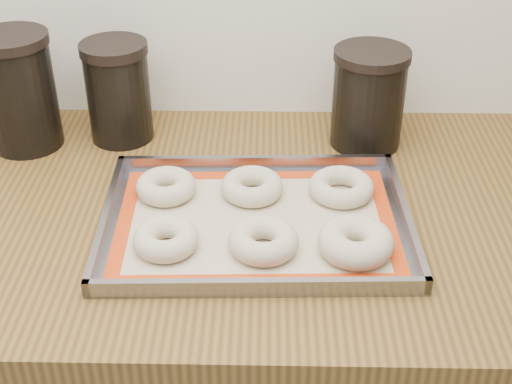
{
  "coord_description": "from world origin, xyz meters",
  "views": [
    {
      "loc": [
        0.19,
        0.74,
        1.53
      ],
      "look_at": [
        0.18,
        1.62,
        0.96
      ],
      "focal_mm": 50.0,
      "sensor_mm": 36.0,
      "label": 1
    }
  ],
  "objects_px": {
    "bagel_back_right": "(341,187)",
    "bagel_front_right": "(356,242)",
    "canister_right": "(368,98)",
    "bagel_front_left": "(166,239)",
    "bagel_back_mid": "(252,186)",
    "canister_mid": "(118,91)",
    "baking_tray": "(256,221)",
    "bagel_front_mid": "(264,241)",
    "bagel_back_left": "(166,186)",
    "canister_left": "(19,91)"
  },
  "relations": [
    {
      "from": "bagel_front_mid",
      "to": "canister_right",
      "type": "relative_size",
      "value": 0.57
    },
    {
      "from": "bagel_back_left",
      "to": "canister_mid",
      "type": "xyz_separation_m",
      "value": [
        -0.11,
        0.2,
        0.07
      ]
    },
    {
      "from": "canister_right",
      "to": "bagel_back_right",
      "type": "bearing_deg",
      "value": -107.47
    },
    {
      "from": "baking_tray",
      "to": "canister_mid",
      "type": "height_order",
      "value": "canister_mid"
    },
    {
      "from": "bagel_front_left",
      "to": "bagel_back_left",
      "type": "height_order",
      "value": "same"
    },
    {
      "from": "canister_mid",
      "to": "bagel_front_left",
      "type": "bearing_deg",
      "value": -70.15
    },
    {
      "from": "bagel_back_mid",
      "to": "canister_mid",
      "type": "distance_m",
      "value": 0.32
    },
    {
      "from": "bagel_back_left",
      "to": "canister_left",
      "type": "xyz_separation_m",
      "value": [
        -0.27,
        0.17,
        0.08
      ]
    },
    {
      "from": "bagel_front_mid",
      "to": "bagel_back_right",
      "type": "bearing_deg",
      "value": 50.03
    },
    {
      "from": "bagel_front_mid",
      "to": "canister_mid",
      "type": "height_order",
      "value": "canister_mid"
    },
    {
      "from": "baking_tray",
      "to": "bagel_back_left",
      "type": "distance_m",
      "value": 0.16
    },
    {
      "from": "baking_tray",
      "to": "bagel_front_mid",
      "type": "bearing_deg",
      "value": -80.01
    },
    {
      "from": "bagel_back_right",
      "to": "bagel_front_right",
      "type": "bearing_deg",
      "value": -87.05
    },
    {
      "from": "bagel_back_mid",
      "to": "canister_mid",
      "type": "relative_size",
      "value": 0.54
    },
    {
      "from": "bagel_front_right",
      "to": "canister_right",
      "type": "relative_size",
      "value": 0.61
    },
    {
      "from": "baking_tray",
      "to": "bagel_front_mid",
      "type": "height_order",
      "value": "bagel_front_mid"
    },
    {
      "from": "bagel_front_right",
      "to": "bagel_back_right",
      "type": "xyz_separation_m",
      "value": [
        -0.01,
        0.15,
        -0.0
      ]
    },
    {
      "from": "canister_mid",
      "to": "baking_tray",
      "type": "bearing_deg",
      "value": -47.58
    },
    {
      "from": "canister_left",
      "to": "canister_mid",
      "type": "distance_m",
      "value": 0.17
    },
    {
      "from": "bagel_front_left",
      "to": "bagel_back_left",
      "type": "bearing_deg",
      "value": 97.1
    },
    {
      "from": "bagel_front_left",
      "to": "bagel_front_mid",
      "type": "xyz_separation_m",
      "value": [
        0.14,
        -0.0,
        0.0
      ]
    },
    {
      "from": "bagel_front_right",
      "to": "canister_left",
      "type": "relative_size",
      "value": 0.52
    },
    {
      "from": "canister_mid",
      "to": "bagel_back_right",
      "type": "bearing_deg",
      "value": -27.04
    },
    {
      "from": "bagel_back_left",
      "to": "bagel_front_mid",
      "type": "bearing_deg",
      "value": -42.0
    },
    {
      "from": "bagel_back_mid",
      "to": "canister_left",
      "type": "xyz_separation_m",
      "value": [
        -0.41,
        0.17,
        0.08
      ]
    },
    {
      "from": "canister_left",
      "to": "bagel_front_right",
      "type": "bearing_deg",
      "value": -29.6
    },
    {
      "from": "canister_left",
      "to": "canister_right",
      "type": "bearing_deg",
      "value": 1.51
    },
    {
      "from": "bagel_front_mid",
      "to": "canister_left",
      "type": "distance_m",
      "value": 0.54
    },
    {
      "from": "bagel_front_left",
      "to": "bagel_front_mid",
      "type": "height_order",
      "value": "bagel_front_mid"
    },
    {
      "from": "bagel_front_right",
      "to": "canister_mid",
      "type": "relative_size",
      "value": 0.59
    },
    {
      "from": "bagel_back_mid",
      "to": "canister_right",
      "type": "distance_m",
      "value": 0.28
    },
    {
      "from": "bagel_front_right",
      "to": "canister_left",
      "type": "xyz_separation_m",
      "value": [
        -0.56,
        0.32,
        0.08
      ]
    },
    {
      "from": "bagel_back_left",
      "to": "canister_mid",
      "type": "distance_m",
      "value": 0.24
    },
    {
      "from": "canister_mid",
      "to": "bagel_front_mid",
      "type": "bearing_deg",
      "value": -52.53
    },
    {
      "from": "baking_tray",
      "to": "bagel_front_right",
      "type": "bearing_deg",
      "value": -27.02
    },
    {
      "from": "canister_mid",
      "to": "canister_right",
      "type": "distance_m",
      "value": 0.44
    },
    {
      "from": "bagel_front_right",
      "to": "bagel_back_mid",
      "type": "height_order",
      "value": "bagel_front_right"
    },
    {
      "from": "baking_tray",
      "to": "bagel_back_right",
      "type": "height_order",
      "value": "bagel_back_right"
    },
    {
      "from": "canister_right",
      "to": "bagel_front_left",
      "type": "bearing_deg",
      "value": -134.33
    },
    {
      "from": "bagel_front_left",
      "to": "canister_left",
      "type": "height_order",
      "value": "canister_left"
    },
    {
      "from": "bagel_back_mid",
      "to": "canister_mid",
      "type": "height_order",
      "value": "canister_mid"
    },
    {
      "from": "bagel_front_right",
      "to": "bagel_back_right",
      "type": "distance_m",
      "value": 0.15
    },
    {
      "from": "bagel_front_left",
      "to": "canister_left",
      "type": "relative_size",
      "value": 0.46
    },
    {
      "from": "bagel_back_mid",
      "to": "bagel_back_right",
      "type": "distance_m",
      "value": 0.14
    },
    {
      "from": "canister_left",
      "to": "canister_right",
      "type": "height_order",
      "value": "canister_left"
    },
    {
      "from": "bagel_back_right",
      "to": "canister_right",
      "type": "relative_size",
      "value": 0.58
    },
    {
      "from": "baking_tray",
      "to": "canister_left",
      "type": "distance_m",
      "value": 0.49
    },
    {
      "from": "bagel_back_right",
      "to": "bagel_front_mid",
      "type": "bearing_deg",
      "value": -129.97
    },
    {
      "from": "baking_tray",
      "to": "bagel_back_right",
      "type": "xyz_separation_m",
      "value": [
        0.13,
        0.08,
        0.01
      ]
    },
    {
      "from": "bagel_front_left",
      "to": "canister_mid",
      "type": "height_order",
      "value": "canister_mid"
    }
  ]
}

